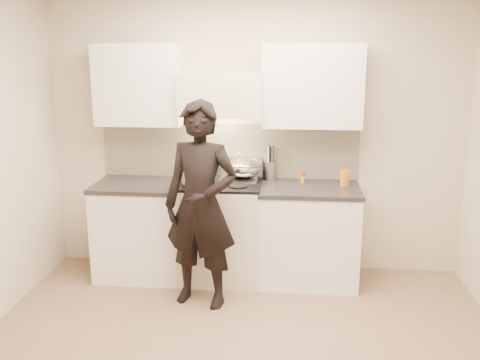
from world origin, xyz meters
name	(u,v)px	position (x,y,z in m)	size (l,w,h in m)	color
ground_plane	(237,360)	(0.00, 0.00, 0.00)	(4.00, 4.00, 0.00)	#7F664E
room_shell	(234,130)	(-0.06, 0.37, 1.60)	(4.04, 3.54, 2.70)	beige
stove	(221,230)	(-0.30, 1.42, 0.47)	(0.76, 0.65, 0.96)	beige
counter_right	(308,234)	(0.53, 1.43, 0.46)	(0.92, 0.67, 0.92)	white
counter_left	(141,229)	(-1.08, 1.43, 0.46)	(0.82, 0.67, 0.92)	white
wok	(243,168)	(-0.10, 1.57, 1.06)	(0.36, 0.44, 0.29)	silver
stock_pot	(196,175)	(-0.50, 1.28, 1.05)	(0.36, 0.30, 0.17)	silver
utensil_crock	(270,169)	(0.15, 1.67, 1.02)	(0.12, 0.12, 0.33)	#9D9D9D
spice_jar	(303,178)	(0.47, 1.56, 0.97)	(0.04, 0.04, 0.10)	orange
oil_glass	(345,178)	(0.85, 1.49, 0.99)	(0.09, 0.09, 0.15)	#C56E15
person	(201,205)	(-0.39, 0.88, 0.88)	(0.64, 0.42, 1.76)	black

